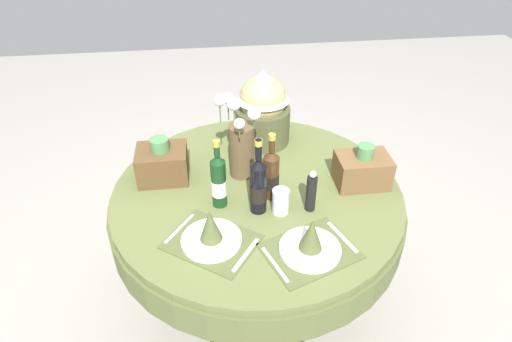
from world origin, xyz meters
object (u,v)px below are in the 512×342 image
tumbler_near_left (281,201)px  gift_tub_back_centre (263,105)px  wine_bottle_right (271,174)px  pepper_mill (311,192)px  place_setting_left (211,233)px  wine_bottle_left (219,181)px  dining_table (257,211)px  flower_vase (241,143)px  place_setting_right (311,242)px  wine_bottle_centre (258,185)px  woven_basket_side_left (162,163)px  woven_basket_side_right (362,169)px

tumbler_near_left → gift_tub_back_centre: size_ratio=0.28×
wine_bottle_right → pepper_mill: 0.19m
wine_bottle_right → gift_tub_back_centre: size_ratio=0.80×
place_setting_left → wine_bottle_left: bearing=78.5°
dining_table → tumbler_near_left: bearing=-63.9°
flower_vase → place_setting_right: bearing=-68.6°
dining_table → wine_bottle_centre: 0.30m
pepper_mill → dining_table: bearing=141.9°
wine_bottle_right → pepper_mill: bearing=-36.0°
woven_basket_side_left → place_setting_right: bearing=-43.8°
flower_vase → woven_basket_side_right: bearing=-14.9°
place_setting_left → wine_bottle_right: size_ratio=1.34×
woven_basket_side_right → place_setting_left: bearing=-156.9°
place_setting_left → wine_bottle_centre: bearing=39.4°
dining_table → pepper_mill: bearing=-38.1°
dining_table → woven_basket_side_right: 0.53m
wine_bottle_centre → woven_basket_side_left: (-0.41, 0.29, -0.05)m
dining_table → woven_basket_side_right: (0.48, -0.01, 0.21)m
wine_bottle_centre → gift_tub_back_centre: gift_tub_back_centre is taller
tumbler_near_left → gift_tub_back_centre: (0.00, 0.59, 0.15)m
wine_bottle_centre → gift_tub_back_centre: 0.58m
gift_tub_back_centre → wine_bottle_left: bearing=-116.9°
wine_bottle_left → wine_bottle_right: (0.23, 0.03, -0.01)m
wine_bottle_centre → wine_bottle_right: size_ratio=1.10×
place_setting_left → flower_vase: 0.49m
dining_table → tumbler_near_left: tumbler_near_left is taller
dining_table → place_setting_right: bearing=-69.3°
flower_vase → dining_table: bearing=-66.5°
place_setting_right → wine_bottle_right: (-0.10, 0.36, 0.07)m
place_setting_right → wine_bottle_left: size_ratio=1.26×
dining_table → wine_bottle_right: size_ratio=4.22×
pepper_mill → wine_bottle_left: bearing=167.9°
wine_bottle_left → gift_tub_back_centre: bearing=63.1°
flower_vase → woven_basket_side_left: (-0.37, 0.01, -0.09)m
woven_basket_side_right → woven_basket_side_left: bearing=170.1°
place_setting_left → place_setting_right: (0.37, -0.10, 0.00)m
tumbler_near_left → pepper_mill: pepper_mill is taller
woven_basket_side_left → flower_vase: bearing=-2.1°
flower_vase → wine_bottle_right: flower_vase is taller
place_setting_right → wine_bottle_right: bearing=105.5°
gift_tub_back_centre → wine_bottle_centre: bearing=-99.6°
tumbler_near_left → wine_bottle_right: bearing=102.6°
wine_bottle_right → pepper_mill: wine_bottle_right is taller
place_setting_left → wine_bottle_right: wine_bottle_right is taller
flower_vase → tumbler_near_left: size_ratio=3.56×
dining_table → wine_bottle_left: bearing=-154.5°
tumbler_near_left → wine_bottle_centre: bearing=166.1°
wine_bottle_right → woven_basket_side_right: 0.43m
gift_tub_back_centre → woven_basket_side_right: 0.61m
flower_vase → pepper_mill: bearing=-48.0°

